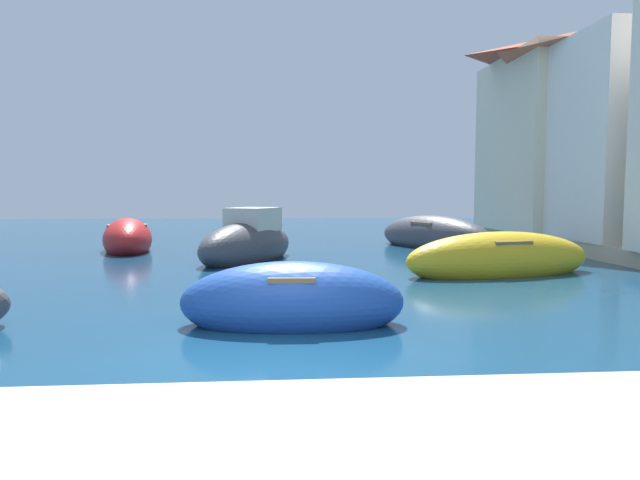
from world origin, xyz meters
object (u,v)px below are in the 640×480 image
object	(u,v)px
moored_boat_3	(248,244)
moored_boat_7	(499,259)
moored_boat_6	(292,302)
waterfront_building_far	(580,130)
waterfront_building_annex	(609,130)
moored_boat_4	(128,239)
moored_boat_5	(434,236)

from	to	relation	value
moored_boat_3	moored_boat_7	bearing A→B (deg)	89.36
moored_boat_6	waterfront_building_far	distance (m)	19.88
waterfront_building_annex	moored_boat_6	bearing A→B (deg)	-135.47
moored_boat_3	waterfront_building_annex	distance (m)	14.89
moored_boat_4	waterfront_building_far	size ratio (longest dim) A/B	0.52
moored_boat_4	waterfront_building_far	world-z (taller)	waterfront_building_far
moored_boat_7	waterfront_building_far	world-z (taller)	waterfront_building_far
moored_boat_4	moored_boat_7	xyz separation A→B (m)	(11.16, -6.80, -0.03)
moored_boat_3	moored_boat_4	xyz separation A→B (m)	(-4.50, 3.24, -0.09)
waterfront_building_annex	moored_boat_7	bearing A→B (deg)	-134.77
moored_boat_3	moored_boat_7	size ratio (longest dim) A/B	0.90
moored_boat_6	moored_boat_5	bearing A→B (deg)	-112.36
moored_boat_7	waterfront_building_annex	bearing A→B (deg)	32.46
moored_boat_5	moored_boat_7	world-z (taller)	moored_boat_5
moored_boat_4	moored_boat_5	distance (m)	11.42
moored_boat_6	waterfront_building_far	xyz separation A→B (m)	(12.71, 14.64, 4.41)
moored_boat_7	waterfront_building_far	distance (m)	12.60
moored_boat_5	moored_boat_6	size ratio (longest dim) A/B	1.56
moored_boat_3	moored_boat_4	bearing A→B (deg)	-98.30
moored_boat_3	moored_boat_4	world-z (taller)	moored_boat_3
moored_boat_7	moored_boat_4	bearing A→B (deg)	135.88
moored_boat_4	moored_boat_6	distance (m)	13.31
moored_boat_7	moored_boat_5	bearing A→B (deg)	75.17
moored_boat_3	moored_boat_7	world-z (taller)	moored_boat_3
moored_boat_3	moored_boat_6	world-z (taller)	moored_boat_3
moored_boat_4	moored_boat_3	bearing A→B (deg)	-138.75
moored_boat_5	moored_boat_6	bearing A→B (deg)	-53.83
moored_boat_7	waterfront_building_far	bearing A→B (deg)	39.76
waterfront_building_annex	moored_boat_3	bearing A→B (deg)	-165.08
moored_boat_5	moored_boat_7	xyz separation A→B (m)	(-0.26, -7.13, -0.04)
moored_boat_6	moored_boat_7	distance (m)	7.62
moored_boat_5	moored_boat_7	distance (m)	7.14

